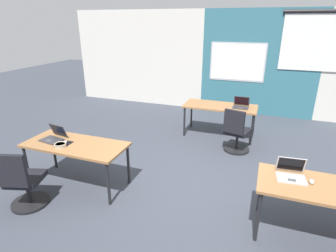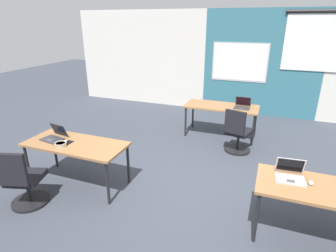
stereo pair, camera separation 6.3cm
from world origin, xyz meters
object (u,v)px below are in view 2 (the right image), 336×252
(laptop_near_right_inner, at_px, (290,174))
(snack_bowl, at_px, (61,144))
(desk_near_right, at_px, (330,194))
(laptop_near_left_end, at_px, (54,136))
(desk_far_center, at_px, (222,108))
(mouse_near_left_end, at_px, (64,141))
(desk_near_left, at_px, (76,147))
(laptop_far_right, at_px, (242,106))
(mouse_near_right_inner, at_px, (311,183))
(chair_far_right, at_px, (237,135))
(chair_near_left_end, at_px, (24,183))

(laptop_near_right_inner, relative_size, snack_bowl, 2.00)
(desk_near_right, height_order, laptop_near_left_end, laptop_near_left_end)
(desk_far_center, height_order, mouse_near_left_end, mouse_near_left_end)
(desk_near_right, relative_size, laptop_near_right_inner, 4.50)
(desk_near_left, relative_size, laptop_near_left_end, 4.27)
(laptop_far_right, relative_size, laptop_near_left_end, 0.90)
(mouse_near_right_inner, xyz_separation_m, snack_bowl, (-3.42, -0.22, 0.02))
(chair_far_right, xyz_separation_m, chair_near_left_end, (-2.55, -2.83, 0.00))
(desk_near_left, xyz_separation_m, mouse_near_left_end, (-0.17, -0.04, 0.08))
(desk_near_right, xyz_separation_m, chair_near_left_end, (-3.83, -0.75, -0.28))
(mouse_near_right_inner, distance_m, chair_near_left_end, 3.74)
(desk_far_center, distance_m, laptop_far_right, 0.45)
(mouse_near_right_inner, bearing_deg, chair_near_left_end, -167.61)
(desk_far_center, relative_size, chair_near_left_end, 1.74)
(snack_bowl, bearing_deg, desk_far_center, 57.81)
(mouse_near_right_inner, relative_size, laptop_near_left_end, 0.29)
(desk_near_left, distance_m, mouse_near_left_end, 0.19)
(snack_bowl, bearing_deg, laptop_near_right_inner, 4.93)
(desk_near_right, relative_size, desk_far_center, 1.00)
(desk_near_left, distance_m, mouse_near_right_inner, 3.30)
(desk_near_left, relative_size, desk_near_right, 1.00)
(laptop_near_left_end, bearing_deg, laptop_near_right_inner, 10.41)
(laptop_far_right, bearing_deg, chair_near_left_end, -124.14)
(laptop_near_right_inner, xyz_separation_m, mouse_near_left_end, (-3.24, -0.14, -0.03))
(desk_near_left, distance_m, laptop_far_right, 3.57)
(laptop_near_left_end, bearing_deg, desk_far_center, 61.20)
(chair_near_left_end, bearing_deg, mouse_near_right_inner, 175.49)
(desk_near_left, xyz_separation_m, mouse_near_right_inner, (3.30, 0.04, 0.08))
(desk_far_center, bearing_deg, mouse_near_right_inner, -60.65)
(desk_far_center, bearing_deg, chair_near_left_end, -120.37)
(desk_near_right, relative_size, chair_near_left_end, 1.74)
(laptop_near_left_end, distance_m, mouse_near_left_end, 0.26)
(laptop_near_left_end, bearing_deg, chair_near_left_end, -74.71)
(mouse_near_right_inner, height_order, laptop_far_right, laptop_far_right)
(laptop_near_right_inner, xyz_separation_m, mouse_near_right_inner, (0.23, -0.05, -0.03))
(laptop_near_left_end, relative_size, mouse_near_left_end, 3.29)
(desk_near_right, xyz_separation_m, laptop_near_right_inner, (-0.43, 0.10, 0.11))
(mouse_near_right_inner, bearing_deg, chair_far_right, 117.97)
(desk_near_right, relative_size, snack_bowl, 9.01)
(chair_far_right, distance_m, chair_near_left_end, 3.81)
(desk_near_left, xyz_separation_m, laptop_far_right, (2.19, 2.81, 0.11))
(laptop_near_left_end, bearing_deg, desk_near_left, 6.32)
(snack_bowl, bearing_deg, laptop_near_left_end, 145.81)
(mouse_near_left_end, bearing_deg, chair_near_left_end, -103.12)
(laptop_near_right_inner, height_order, chair_near_left_end, laptop_near_right_inner)
(laptop_near_right_inner, xyz_separation_m, laptop_near_left_end, (-3.49, -0.08, -0.00))
(laptop_near_left_end, bearing_deg, desk_near_right, 8.83)
(chair_near_left_end, bearing_deg, desk_near_left, -130.70)
(desk_near_left, xyz_separation_m, desk_far_center, (1.75, 2.80, 0.00))
(desk_far_center, distance_m, chair_far_right, 0.90)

